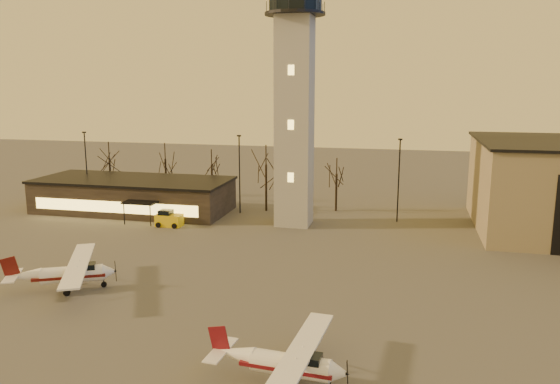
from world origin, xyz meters
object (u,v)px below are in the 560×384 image
terminal (134,195)px  cessna_front (293,369)px  control_tower (295,85)px  cessna_rear (74,277)px  service_cart (169,220)px

terminal → cessna_front: terminal is taller
cessna_front → control_tower: bearing=106.2°
control_tower → cessna_front: bearing=-78.4°
terminal → cessna_rear: 28.28m
control_tower → service_cart: control_tower is taller
cessna_rear → control_tower: bearing=35.7°
terminal → service_cart: terminal is taller
cessna_front → cessna_rear: bearing=158.1°
cessna_front → cessna_rear: 22.71m
service_cart → control_tower: bearing=17.5°
control_tower → terminal: size_ratio=1.28×
cessna_rear → cessna_front: bearing=-52.9°
control_tower → cessna_rear: control_tower is taller
terminal → cessna_front: 47.11m
cessna_front → service_cart: (-21.40, 30.62, -0.29)m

